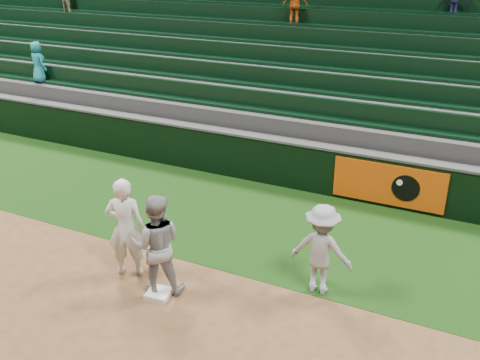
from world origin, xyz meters
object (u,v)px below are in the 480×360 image
at_px(first_baseman, 126,228).
at_px(base_coach, 321,250).
at_px(first_base, 159,294).
at_px(baserunner, 157,245).

height_order(first_baseman, base_coach, first_baseman).
distance_m(first_baseman, base_coach, 3.57).
distance_m(first_base, baserunner, 0.92).
relative_size(first_baseman, base_coach, 1.15).
xyz_separation_m(first_baseman, baserunner, (0.82, -0.21, -0.04)).
bearing_deg(first_base, baserunner, 118.58).
bearing_deg(first_base, first_baseman, 157.71).
height_order(baserunner, base_coach, baserunner).
bearing_deg(baserunner, first_base, 91.79).
bearing_deg(first_baseman, base_coach, 173.46).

